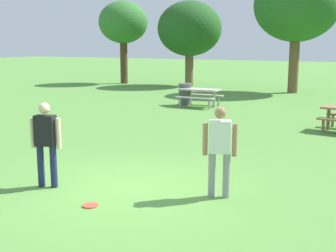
# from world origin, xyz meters

# --- Properties ---
(ground_plane) EXTENTS (120.00, 120.00, 0.00)m
(ground_plane) POSITION_xyz_m (0.00, 0.00, 0.00)
(ground_plane) COLOR #568E3D
(person_thrower) EXTENTS (0.58, 0.33, 1.64)m
(person_thrower) POSITION_xyz_m (-1.32, -0.63, 0.94)
(person_thrower) COLOR #1E234C
(person_thrower) RESTS_ON ground
(person_catcher) EXTENTS (0.58, 0.33, 1.64)m
(person_catcher) POSITION_xyz_m (1.80, 0.37, 0.94)
(person_catcher) COLOR gray
(person_catcher) RESTS_ON ground
(frisbee) EXTENTS (0.27, 0.27, 0.03)m
(frisbee) POSITION_xyz_m (0.04, -1.09, 0.01)
(frisbee) COLOR #E04733
(frisbee) RESTS_ON ground
(picnic_table_far) EXTENTS (1.74, 1.47, 0.77)m
(picnic_table_far) POSITION_xyz_m (-3.17, 10.77, 0.56)
(picnic_table_far) COLOR #B2ADA3
(picnic_table_far) RESTS_ON ground
(trash_can_further_along) EXTENTS (0.59, 0.59, 0.96)m
(trash_can_further_along) POSITION_xyz_m (-3.95, 10.92, 0.48)
(trash_can_further_along) COLOR #515156
(trash_can_further_along) RESTS_ON ground
(tree_tall_left) EXTENTS (3.26, 3.26, 5.44)m
(tree_tall_left) POSITION_xyz_m (-12.19, 18.55, 3.99)
(tree_tall_left) COLOR #4C3823
(tree_tall_left) RESTS_ON ground
(tree_broad_center) EXTENTS (4.01, 4.01, 5.30)m
(tree_broad_center) POSITION_xyz_m (-7.54, 18.98, 3.56)
(tree_broad_center) COLOR brown
(tree_broad_center) RESTS_ON ground
(tree_far_right) EXTENTS (4.55, 4.55, 6.63)m
(tree_far_right) POSITION_xyz_m (-0.80, 18.07, 4.66)
(tree_far_right) COLOR brown
(tree_far_right) RESTS_ON ground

